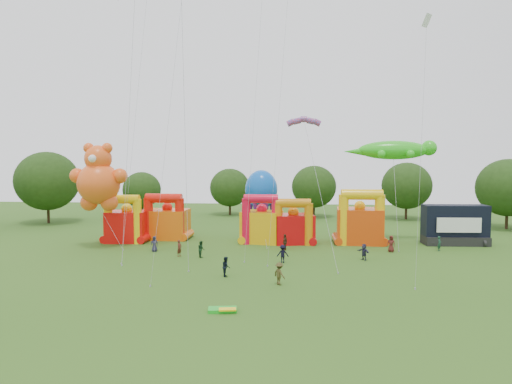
# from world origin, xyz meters

# --- Properties ---
(ground) EXTENTS (160.00, 160.00, 0.00)m
(ground) POSITION_xyz_m (0.00, 0.00, 0.00)
(ground) COLOR #305718
(ground) RESTS_ON ground
(tree_ring) EXTENTS (122.37, 124.46, 12.07)m
(tree_ring) POSITION_xyz_m (-1.17, 0.61, 6.26)
(tree_ring) COLOR #352314
(tree_ring) RESTS_ON ground
(bouncy_castle_0) EXTENTS (5.19, 4.29, 6.24)m
(bouncy_castle_0) POSITION_xyz_m (-17.37, 26.75, 2.38)
(bouncy_castle_0) COLOR red
(bouncy_castle_0) RESTS_ON ground
(bouncy_castle_1) EXTENTS (5.52, 4.47, 6.23)m
(bouncy_castle_1) POSITION_xyz_m (-12.76, 29.43, 2.36)
(bouncy_castle_1) COLOR #E55B0C
(bouncy_castle_1) RESTS_ON ground
(bouncy_castle_2) EXTENTS (5.49, 4.73, 6.34)m
(bouncy_castle_2) POSITION_xyz_m (0.20, 27.68, 2.41)
(bouncy_castle_2) COLOR #E4A30C
(bouncy_castle_2) RESTS_ON ground
(bouncy_castle_3) EXTENTS (5.59, 4.84, 5.83)m
(bouncy_castle_3) POSITION_xyz_m (4.27, 27.56, 2.22)
(bouncy_castle_3) COLOR red
(bouncy_castle_3) RESTS_ON ground
(bouncy_castle_4) EXTENTS (5.98, 4.93, 7.02)m
(bouncy_castle_4) POSITION_xyz_m (12.72, 28.22, 2.65)
(bouncy_castle_4) COLOR #D33D0B
(bouncy_castle_4) RESTS_ON ground
(stage_trailer) EXTENTS (7.89, 3.24, 5.04)m
(stage_trailer) POSITION_xyz_m (24.55, 28.60, 2.43)
(stage_trailer) COLOR black
(stage_trailer) RESTS_ON ground
(teddy_bear_kite) EXTENTS (7.08, 5.02, 12.78)m
(teddy_bear_kite) POSITION_xyz_m (-18.79, 22.30, 7.60)
(teddy_bear_kite) COLOR #FB591B
(teddy_bear_kite) RESTS_ON ground
(gecko_kite) EXTENTS (11.89, 9.21, 13.27)m
(gecko_kite) POSITION_xyz_m (17.02, 28.74, 8.98)
(gecko_kite) COLOR green
(gecko_kite) RESTS_ON ground
(octopus_kite) EXTENTS (4.47, 11.16, 9.35)m
(octopus_kite) POSITION_xyz_m (-0.03, 31.34, 4.92)
(octopus_kite) COLOR blue
(octopus_kite) RESTS_ON ground
(parafoil_kites) EXTENTS (23.84, 11.77, 30.09)m
(parafoil_kites) POSITION_xyz_m (2.27, 16.71, 10.04)
(parafoil_kites) COLOR red
(parafoil_kites) RESTS_ON ground
(diamond_kites) EXTENTS (30.16, 16.34, 38.96)m
(diamond_kites) POSITION_xyz_m (-1.12, 15.26, 16.14)
(diamond_kites) COLOR red
(diamond_kites) RESTS_ON ground
(folded_kite_bundle) EXTENTS (2.13, 1.33, 0.31)m
(folded_kite_bundle) POSITION_xyz_m (-0.46, 0.72, 0.14)
(folded_kite_bundle) COLOR green
(folded_kite_bundle) RESTS_ON ground
(spectator_0) EXTENTS (0.97, 0.73, 1.81)m
(spectator_0) POSITION_xyz_m (-11.76, 20.81, 0.91)
(spectator_0) COLOR #23223A
(spectator_0) RESTS_ON ground
(spectator_1) EXTENTS (0.66, 0.78, 1.82)m
(spectator_1) POSITION_xyz_m (-8.22, 18.52, 0.91)
(spectator_1) COLOR #542118
(spectator_1) RESTS_ON ground
(spectator_2) EXTENTS (1.01, 1.10, 1.82)m
(spectator_2) POSITION_xyz_m (-5.69, 18.22, 0.91)
(spectator_2) COLOR #153619
(spectator_2) RESTS_ON ground
(spectator_3) EXTENTS (1.25, 0.75, 1.89)m
(spectator_3) POSITION_xyz_m (3.26, 16.33, 0.94)
(spectator_3) COLOR black
(spectator_3) RESTS_ON ground
(spectator_4) EXTENTS (0.82, 1.21, 1.91)m
(spectator_4) POSITION_xyz_m (3.33, 23.04, 0.95)
(spectator_4) COLOR #412D1A
(spectator_4) RESTS_ON ground
(spectator_5) EXTENTS (1.39, 1.61, 1.75)m
(spectator_5) POSITION_xyz_m (11.83, 18.41, 0.88)
(spectator_5) COLOR #262640
(spectator_5) RESTS_ON ground
(spectator_6) EXTENTS (1.11, 0.94, 1.93)m
(spectator_6) POSITION_xyz_m (15.59, 23.02, 0.96)
(spectator_6) COLOR #501B16
(spectator_6) RESTS_ON ground
(spectator_7) EXTENTS (0.69, 0.76, 1.74)m
(spectator_7) POSITION_xyz_m (21.35, 24.19, 0.87)
(spectator_7) COLOR #183D2C
(spectator_7) RESTS_ON ground
(spectator_8) EXTENTS (0.88, 1.02, 1.82)m
(spectator_8) POSITION_xyz_m (-1.74, 10.37, 0.91)
(spectator_8) COLOR black
(spectator_8) RESTS_ON ground
(spectator_9) EXTENTS (1.37, 1.40, 1.93)m
(spectator_9) POSITION_xyz_m (3.22, 7.94, 0.97)
(spectator_9) COLOR #423B1A
(spectator_9) RESTS_ON ground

